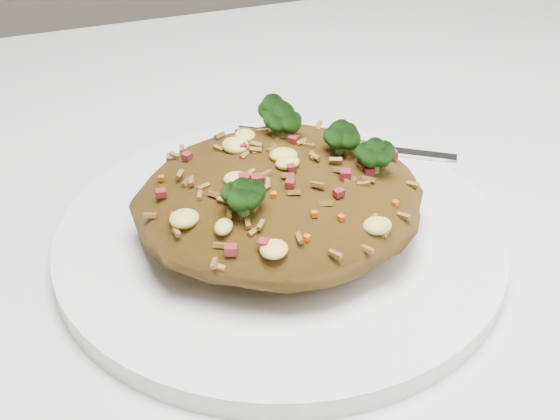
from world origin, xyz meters
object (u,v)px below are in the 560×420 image
object	(u,v)px
dining_table	(300,339)
fried_rice	(281,188)
plate	(280,239)
fork	(354,146)

from	to	relation	value
dining_table	fried_rice	world-z (taller)	fried_rice
plate	fried_rice	distance (m)	0.04
dining_table	fork	distance (m)	0.14
dining_table	fork	size ratio (longest dim) A/B	8.30
plate	fork	size ratio (longest dim) A/B	1.92
fried_rice	fork	size ratio (longest dim) A/B	1.21
plate	fried_rice	world-z (taller)	fried_rice
dining_table	plate	distance (m)	0.10
fried_rice	dining_table	bearing A→B (deg)	19.48
dining_table	fried_rice	bearing A→B (deg)	-160.52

